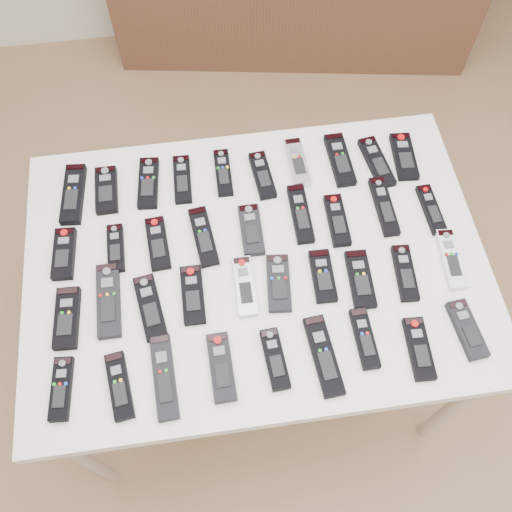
{
  "coord_description": "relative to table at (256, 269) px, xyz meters",
  "views": [
    {
      "loc": [
        -0.18,
        -0.61,
        2.15
      ],
      "look_at": [
        -0.08,
        0.12,
        0.8
      ],
      "focal_mm": 40.0,
      "sensor_mm": 36.0,
      "label": 1
    }
  ],
  "objects": [
    {
      "name": "remote_30",
      "position": [
        -0.38,
        -0.3,
        0.07
      ],
      "size": [
        0.07,
        0.17,
        0.02
      ],
      "primitive_type": "cube",
      "rotation": [
        0.0,
        0.0,
        0.14
      ],
      "color": "black",
      "rests_on": "table"
    },
    {
      "name": "remote_5",
      "position": [
        0.06,
        0.27,
        0.07
      ],
      "size": [
        0.06,
        0.16,
        0.02
      ],
      "primitive_type": "cube",
      "rotation": [
        0.0,
        0.0,
        0.09
      ],
      "color": "black",
      "rests_on": "table"
    },
    {
      "name": "remote_36",
      "position": [
        0.37,
        -0.31,
        0.07
      ],
      "size": [
        0.06,
        0.16,
        0.02
      ],
      "primitive_type": "cube",
      "rotation": [
        0.0,
        0.0,
        -0.05
      ],
      "color": "black",
      "rests_on": "table"
    },
    {
      "name": "remote_24",
      "position": [
        0.05,
        -0.08,
        0.07
      ],
      "size": [
        0.08,
        0.17,
        0.02
      ],
      "primitive_type": "cube",
      "rotation": [
        0.0,
        0.0,
        -0.1
      ],
      "color": "black",
      "rests_on": "table"
    },
    {
      "name": "remote_21",
      "position": [
        -0.29,
        -0.11,
        0.07
      ],
      "size": [
        0.08,
        0.19,
        0.02
      ],
      "primitive_type": "cube",
      "rotation": [
        0.0,
        0.0,
        0.16
      ],
      "color": "black",
      "rests_on": "table"
    },
    {
      "name": "remote_33",
      "position": [
        0.01,
        -0.29,
        0.07
      ],
      "size": [
        0.06,
        0.16,
        0.02
      ],
      "primitive_type": "cube",
      "rotation": [
        0.0,
        0.0,
        0.07
      ],
      "color": "black",
      "rests_on": "table"
    },
    {
      "name": "remote_35",
      "position": [
        0.24,
        -0.27,
        0.07
      ],
      "size": [
        0.05,
        0.16,
        0.02
      ],
      "primitive_type": "cube",
      "rotation": [
        0.0,
        0.0,
        0.01
      ],
      "color": "black",
      "rests_on": "table"
    },
    {
      "name": "remote_27",
      "position": [
        0.39,
        -0.1,
        0.07
      ],
      "size": [
        0.06,
        0.17,
        0.02
      ],
      "primitive_type": "cube",
      "rotation": [
        0.0,
        0.0,
        -0.08
      ],
      "color": "black",
      "rests_on": "table"
    },
    {
      "name": "remote_19",
      "position": [
        -0.5,
        -0.11,
        0.07
      ],
      "size": [
        0.07,
        0.17,
        0.02
      ],
      "primitive_type": "cube",
      "rotation": [
        0.0,
        0.0,
        -0.06
      ],
      "color": "black",
      "rests_on": "table"
    },
    {
      "name": "remote_4",
      "position": [
        -0.06,
        0.29,
        0.07
      ],
      "size": [
        0.05,
        0.16,
        0.02
      ],
      "primitive_type": "cube",
      "rotation": [
        0.0,
        0.0,
        -0.02
      ],
      "color": "black",
      "rests_on": "table"
    },
    {
      "name": "remote_31",
      "position": [
        -0.27,
        -0.29,
        0.07
      ],
      "size": [
        0.06,
        0.21,
        0.02
      ],
      "primitive_type": "cube",
      "rotation": [
        0.0,
        0.0,
        0.05
      ],
      "color": "black",
      "rests_on": "table"
    },
    {
      "name": "remote_12",
      "position": [
        -0.26,
        0.08,
        0.07
      ],
      "size": [
        0.06,
        0.16,
        0.02
      ],
      "primitive_type": "cube",
      "rotation": [
        0.0,
        0.0,
        0.07
      ],
      "color": "black",
      "rests_on": "table"
    },
    {
      "name": "remote_17",
      "position": [
        0.38,
        0.11,
        0.07
      ],
      "size": [
        0.05,
        0.19,
        0.02
      ],
      "primitive_type": "cube",
      "rotation": [
        0.0,
        0.0,
        0.0
      ],
      "color": "black",
      "rests_on": "table"
    },
    {
      "name": "remote_9",
      "position": [
        0.49,
        0.28,
        0.07
      ],
      "size": [
        0.07,
        0.17,
        0.02
      ],
      "primitive_type": "cube",
      "rotation": [
        0.0,
        0.0,
        -0.08
      ],
      "color": "black",
      "rests_on": "table"
    },
    {
      "name": "remote_18",
      "position": [
        0.51,
        0.08,
        0.07
      ],
      "size": [
        0.05,
        0.16,
        0.02
      ],
      "primitive_type": "cube",
      "rotation": [
        0.0,
        0.0,
        0.03
      ],
      "color": "black",
      "rests_on": "table"
    },
    {
      "name": "remote_26",
      "position": [
        0.26,
        -0.1,
        0.07
      ],
      "size": [
        0.07,
        0.17,
        0.02
      ],
      "primitive_type": "cube",
      "rotation": [
        0.0,
        0.0,
        -0.05
      ],
      "color": "black",
      "rests_on": "table"
    },
    {
      "name": "remote_11",
      "position": [
        -0.37,
        0.08,
        0.07
      ],
      "size": [
        0.04,
        0.14,
        0.02
      ],
      "primitive_type": "cube",
      "rotation": [
        0.0,
        0.0,
        0.01
      ],
      "color": "black",
      "rests_on": "table"
    },
    {
      "name": "ground",
      "position": [
        0.08,
        -0.12,
        -0.72
      ],
      "size": [
        4.0,
        4.0,
        0.0
      ],
      "primitive_type": "plane",
      "color": "#976C4D",
      "rests_on": "ground"
    },
    {
      "name": "remote_15",
      "position": [
        0.14,
        0.12,
        0.07
      ],
      "size": [
        0.05,
        0.19,
        0.02
      ],
      "primitive_type": "cube",
      "rotation": [
        0.0,
        0.0,
        -0.0
      ],
      "color": "black",
      "rests_on": "table"
    },
    {
      "name": "remote_0",
      "position": [
        -0.49,
        0.28,
        0.07
      ],
      "size": [
        0.07,
        0.2,
        0.02
      ],
      "primitive_type": "cube",
      "rotation": [
        0.0,
        0.0,
        -0.09
      ],
      "color": "black",
      "rests_on": "table"
    },
    {
      "name": "remote_25",
      "position": [
        0.17,
        -0.08,
        0.07
      ],
      "size": [
        0.06,
        0.15,
        0.02
      ],
      "primitive_type": "cube",
      "rotation": [
        0.0,
        0.0,
        -0.03
      ],
      "color": "black",
      "rests_on": "table"
    },
    {
      "name": "remote_3",
      "position": [
        -0.18,
        0.29,
        0.07
      ],
      "size": [
        0.05,
        0.17,
        0.02
      ],
      "primitive_type": "cube",
      "rotation": [
        0.0,
        0.0,
        -0.03
      ],
      "color": "black",
      "rests_on": "table"
    },
    {
      "name": "remote_14",
      "position": [
        -0.0,
        0.09,
        0.07
      ],
      "size": [
        0.06,
        0.16,
        0.02
      ],
      "primitive_type": "cube",
      "rotation": [
        0.0,
        0.0,
        -0.01
      ],
      "color": "black",
      "rests_on": "table"
    },
    {
      "name": "remote_22",
      "position": [
        -0.18,
        -0.09,
        0.07
      ],
      "size": [
        0.06,
        0.16,
        0.02
      ],
      "primitive_type": "cube",
      "rotation": [
        0.0,
        0.0,
        -0.01
      ],
      "color": "black",
      "rests_on": "table"
    },
    {
      "name": "table",
      "position": [
        0.0,
        0.0,
        0.0
      ],
      "size": [
        1.25,
        0.88,
        0.78
      ],
      "color": "white",
      "rests_on": "ground"
    },
    {
      "name": "remote_34",
      "position": [
        0.13,
        -0.3,
        0.07
      ],
      "size": [
        0.07,
        0.21,
        0.02
      ],
      "primitive_type": "cube",
      "rotation": [
        0.0,
        0.0,
        0.08
      ],
      "color": "black",
      "rests_on": "table"
    },
    {
      "name": "remote_23",
      "position": [
        -0.04,
        -0.08,
        0.07
      ],
      "size": [
        0.05,
        0.17,
        0.02
      ],
      "primitive_type": "cube",
      "rotation": [
        0.0,
        0.0,
        -0.01
      ],
      "color": "#B7B7BC",
      "rests_on": "table"
    },
    {
      "name": "remote_10",
      "position": [
        -0.51,
        0.08,
        0.07
      ],
      "size": [
        0.06,
        0.16,
        0.02
      ],
      "primitive_type": "cube",
      "rotation": [
        0.0,
        0.0,
        -0.06
      ],
      "color": "black",
      "rests_on": "table"
    },
    {
      "name": "remote_32",
      "position": [
        -0.13,
        -0.29,
        0.07
      ],
      "size": [
        0.06,
        0.17,
        0.02
      ],
      "primitive_type": "cube",
      "rotation": [
        0.0,
        0.0,
        0.02
      ],
      "color": "black",
      "rests_on": "table"
    },
    {
      "name": "remote_28",
      "position": [
        0.52,
        -0.08,
        0.07
      ],
      "size": [
        0.06,
        0.18,
        0.02
      ],
      "primitive_type": "cube",
      "rotation": [
        0.0,
        0.0,
        -0.08
      ],
      "color": "silver",
      "rests_on": "table"
    },
    {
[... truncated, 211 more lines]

